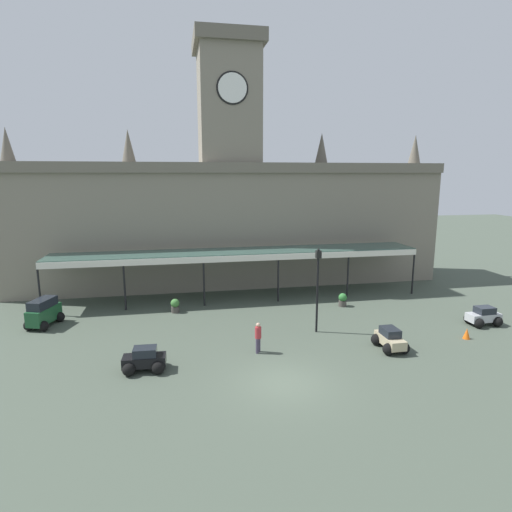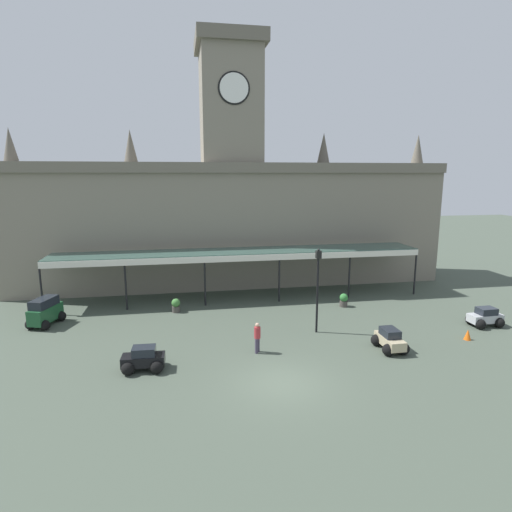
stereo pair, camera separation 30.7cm
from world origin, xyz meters
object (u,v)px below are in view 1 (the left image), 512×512
Objects in this scene: car_beige_sedan at (390,340)px; planter_forecourt_centre at (175,306)px; victorian_lamppost at (318,281)px; car_green_van at (44,314)px; planter_near_kerb at (343,300)px; car_silver_sedan at (483,317)px; traffic_cone at (467,334)px; pedestrian_near_entrance at (258,336)px; car_black_sedan at (145,361)px.

planter_forecourt_centre is at bearing 143.35° from car_beige_sedan.
victorian_lamppost is at bearing 134.02° from car_beige_sedan.
planter_near_kerb is (20.00, 0.27, -0.32)m from car_green_van.
car_silver_sedan reaches higher than traffic_cone.
pedestrian_near_entrance reaches higher than planter_near_kerb.
car_green_van is 0.50× the size of victorian_lamppost.
planter_forecourt_centre is (-8.39, 5.34, -2.69)m from victorian_lamppost.
victorian_lamppost is at bearing 18.60° from car_black_sedan.
car_silver_sedan is (7.69, 2.36, 0.00)m from car_beige_sedan.
planter_forecourt_centre is (-4.34, 7.63, -0.42)m from pedestrian_near_entrance.
planter_near_kerb is at bearing 41.76° from pedestrian_near_entrance.
car_silver_sedan reaches higher than planter_near_kerb.
car_black_sedan is 5.94m from pedestrian_near_entrance.
victorian_lamppost is (-10.79, 0.85, 2.68)m from car_silver_sedan.
car_beige_sedan and car_silver_sedan have the same top height.
traffic_cone is 18.46m from planter_forecourt_centre.
traffic_cone is at bearing 5.81° from car_beige_sedan.
car_green_van is at bearing 152.45° from pedestrian_near_entrance.
car_silver_sedan is at bearing -10.48° from car_green_van.
victorian_lamppost is at bearing 29.43° from pedestrian_near_entrance.
car_beige_sedan is 1.23× the size of pedestrian_near_entrance.
car_beige_sedan is 5.21m from victorian_lamppost.
car_black_sedan is at bearing -161.40° from victorian_lamppost.
pedestrian_near_entrance is at bearing 178.13° from traffic_cone.
car_beige_sedan is 7.23m from pedestrian_near_entrance.
car_black_sedan is 15.51m from planter_near_kerb.
car_beige_sedan reaches higher than planter_near_kerb.
car_black_sedan is 10.02m from car_green_van.
planter_near_kerb is 11.94m from planter_forecourt_centre.
car_beige_sedan is at bearing -174.19° from traffic_cone.
car_silver_sedan is 1.24× the size of pedestrian_near_entrance.
planter_forecourt_centre reaches higher than traffic_cone.
car_beige_sedan is 20.95m from car_green_van.
traffic_cone is at bearing -56.67° from planter_near_kerb.
victorian_lamppost reaches higher than car_green_van.
pedestrian_near_entrance is 2.67× the size of traffic_cone.
planter_near_kerb and planter_forecourt_centre have the same top height.
car_black_sedan is at bearing -48.74° from car_green_van.
car_black_sedan is 12.99m from car_beige_sedan.
car_green_van reaches higher than planter_forecourt_centre.
car_silver_sedan reaches higher than planter_forecourt_centre.
pedestrian_near_entrance is at bearing 172.65° from car_beige_sedan.
planter_forecourt_centre is (1.49, 8.67, -0.01)m from car_black_sedan.
car_silver_sedan is (27.28, -5.04, -0.30)m from car_green_van.
pedestrian_near_entrance is 8.79m from planter_forecourt_centre.
car_green_van is 20.01m from planter_near_kerb.
car_black_sedan is at bearing -177.98° from traffic_cone.
car_beige_sedan is 2.14× the size of planter_near_kerb.
traffic_cone is 8.57m from planter_near_kerb.
car_beige_sedan is 8.04m from car_silver_sedan.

